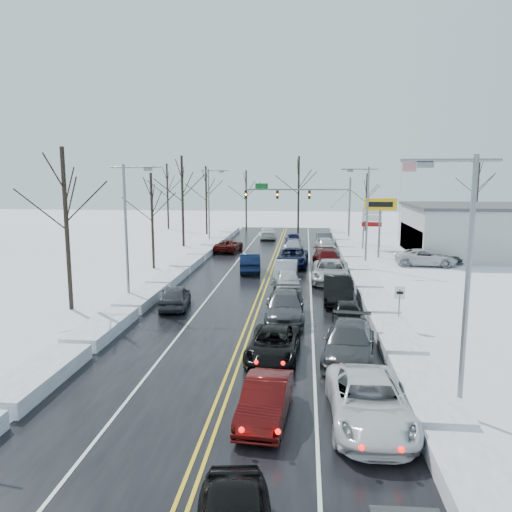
# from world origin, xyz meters

# --- Properties ---
(ground) EXTENTS (160.00, 160.00, 0.00)m
(ground) POSITION_xyz_m (0.00, 0.00, 0.00)
(ground) COLOR white
(ground) RESTS_ON ground
(road_surface) EXTENTS (14.00, 84.00, 0.01)m
(road_surface) POSITION_xyz_m (0.00, 2.00, 0.01)
(road_surface) COLOR black
(road_surface) RESTS_ON ground
(snow_bank_left) EXTENTS (1.88, 72.00, 0.66)m
(snow_bank_left) POSITION_xyz_m (-7.60, 2.00, 0.00)
(snow_bank_left) COLOR white
(snow_bank_left) RESTS_ON ground
(snow_bank_right) EXTENTS (1.88, 72.00, 0.66)m
(snow_bank_right) POSITION_xyz_m (7.60, 2.00, 0.00)
(snow_bank_right) COLOR white
(snow_bank_right) RESTS_ON ground
(traffic_signal_mast) EXTENTS (13.28, 0.39, 8.00)m
(traffic_signal_mast) POSITION_xyz_m (3.45, 27.99, 5.48)
(traffic_signal_mast) COLOR slate
(traffic_signal_mast) RESTS_ON ground
(tires_plus_sign) EXTENTS (3.20, 0.34, 6.00)m
(tires_plus_sign) POSITION_xyz_m (10.50, 15.99, 4.99)
(tires_plus_sign) COLOR slate
(tires_plus_sign) RESTS_ON ground
(used_vehicles_sign) EXTENTS (2.20, 0.22, 4.65)m
(used_vehicles_sign) POSITION_xyz_m (10.50, 22.00, 3.32)
(used_vehicles_sign) COLOR slate
(used_vehicles_sign) RESTS_ON ground
(speed_limit_sign) EXTENTS (0.55, 0.09, 2.35)m
(speed_limit_sign) POSITION_xyz_m (8.20, -8.00, 1.63)
(speed_limit_sign) COLOR slate
(speed_limit_sign) RESTS_ON ground
(flagpole) EXTENTS (1.87, 1.20, 10.00)m
(flagpole) POSITION_xyz_m (15.17, 30.00, 5.93)
(flagpole) COLOR silver
(flagpole) RESTS_ON ground
(dealership_building) EXTENTS (20.40, 12.40, 5.30)m
(dealership_building) POSITION_xyz_m (23.98, 18.00, 2.66)
(dealership_building) COLOR #B8B8B3
(dealership_building) RESTS_ON ground
(streetlight_se) EXTENTS (3.20, 0.25, 9.00)m
(streetlight_se) POSITION_xyz_m (8.30, -18.00, 5.31)
(streetlight_se) COLOR slate
(streetlight_se) RESTS_ON ground
(streetlight_ne) EXTENTS (3.20, 0.25, 9.00)m
(streetlight_ne) POSITION_xyz_m (8.30, 10.00, 5.31)
(streetlight_ne) COLOR slate
(streetlight_ne) RESTS_ON ground
(streetlight_sw) EXTENTS (3.20, 0.25, 9.00)m
(streetlight_sw) POSITION_xyz_m (-8.30, -4.00, 5.31)
(streetlight_sw) COLOR slate
(streetlight_sw) RESTS_ON ground
(streetlight_nw) EXTENTS (3.20, 0.25, 9.00)m
(streetlight_nw) POSITION_xyz_m (-8.30, 24.00, 5.31)
(streetlight_nw) COLOR slate
(streetlight_nw) RESTS_ON ground
(tree_left_b) EXTENTS (4.00, 4.00, 10.00)m
(tree_left_b) POSITION_xyz_m (-11.50, -6.00, 6.99)
(tree_left_b) COLOR #2D231C
(tree_left_b) RESTS_ON ground
(tree_left_c) EXTENTS (3.40, 3.40, 8.50)m
(tree_left_c) POSITION_xyz_m (-10.50, 8.00, 5.94)
(tree_left_c) COLOR #2D231C
(tree_left_c) RESTS_ON ground
(tree_left_d) EXTENTS (4.20, 4.20, 10.50)m
(tree_left_d) POSITION_xyz_m (-11.20, 22.00, 7.33)
(tree_left_d) COLOR #2D231C
(tree_left_d) RESTS_ON ground
(tree_left_e) EXTENTS (3.80, 3.80, 9.50)m
(tree_left_e) POSITION_xyz_m (-10.80, 34.00, 6.64)
(tree_left_e) COLOR #2D231C
(tree_left_e) RESTS_ON ground
(tree_far_a) EXTENTS (4.00, 4.00, 10.00)m
(tree_far_a) POSITION_xyz_m (-18.00, 40.00, 6.99)
(tree_far_a) COLOR #2D231C
(tree_far_a) RESTS_ON ground
(tree_far_b) EXTENTS (3.60, 3.60, 9.00)m
(tree_far_b) POSITION_xyz_m (-6.00, 41.00, 6.29)
(tree_far_b) COLOR #2D231C
(tree_far_b) RESTS_ON ground
(tree_far_c) EXTENTS (4.40, 4.40, 11.00)m
(tree_far_c) POSITION_xyz_m (2.00, 39.00, 7.68)
(tree_far_c) COLOR #2D231C
(tree_far_c) RESTS_ON ground
(tree_far_d) EXTENTS (3.40, 3.40, 8.50)m
(tree_far_d) POSITION_xyz_m (12.00, 40.50, 5.94)
(tree_far_d) COLOR #2D231C
(tree_far_d) RESTS_ON ground
(tree_far_e) EXTENTS (4.20, 4.20, 10.50)m
(tree_far_e) POSITION_xyz_m (28.00, 41.00, 7.33)
(tree_far_e) COLOR #2D231C
(tree_far_e) RESTS_ON ground
(queued_car_1) EXTENTS (1.84, 4.37, 1.40)m
(queued_car_1) POSITION_xyz_m (1.75, -19.02, 0.00)
(queued_car_1) COLOR #480A09
(queued_car_1) RESTS_ON ground
(queued_car_2) EXTENTS (2.49, 4.99, 1.36)m
(queued_car_2) POSITION_xyz_m (1.66, -13.27, 0.00)
(queued_car_2) COLOR black
(queued_car_2) RESTS_ON ground
(queued_car_3) EXTENTS (2.37, 5.55, 1.60)m
(queued_car_3) POSITION_xyz_m (1.92, -7.00, 0.00)
(queued_car_3) COLOR #44464A
(queued_car_3) RESTS_ON ground
(queued_car_4) EXTENTS (2.16, 4.60, 1.52)m
(queued_car_4) POSITION_xyz_m (1.84, 0.24, 0.00)
(queued_car_4) COLOR silver
(queued_car_4) RESTS_ON ground
(queued_car_5) EXTENTS (1.81, 4.97, 1.63)m
(queued_car_5) POSITION_xyz_m (1.58, 3.58, 0.00)
(queued_car_5) COLOR #919398
(queued_car_5) RESTS_ON ground
(queued_car_6) EXTENTS (2.94, 6.00, 1.64)m
(queued_car_6) POSITION_xyz_m (1.91, 10.25, 0.00)
(queued_car_6) COLOR black
(queued_car_6) RESTS_ON ground
(queued_car_7) EXTENTS (2.39, 5.19, 1.47)m
(queued_car_7) POSITION_xyz_m (1.78, 16.77, 0.00)
(queued_car_7) COLOR #ACAEB4
(queued_car_7) RESTS_ON ground
(queued_car_8) EXTENTS (1.83, 4.53, 1.54)m
(queued_car_8) POSITION_xyz_m (1.62, 23.18, 0.00)
(queued_car_8) COLOR black
(queued_car_8) RESTS_ON ground
(queued_car_10) EXTENTS (2.74, 5.74, 1.58)m
(queued_car_10) POSITION_xyz_m (5.24, -19.01, 0.00)
(queued_car_10) COLOR silver
(queued_car_10) RESTS_ON ground
(queued_car_11) EXTENTS (2.95, 5.76, 1.60)m
(queued_car_11) POSITION_xyz_m (5.10, -12.96, 0.00)
(queued_car_11) COLOR #393B3D
(queued_car_11) RESTS_ON ground
(queued_car_12) EXTENTS (1.87, 4.19, 1.40)m
(queued_car_12) POSITION_xyz_m (5.41, -8.02, 0.00)
(queued_car_12) COLOR black
(queued_car_12) RESTS_ON ground
(queued_car_13) EXTENTS (1.94, 5.26, 1.72)m
(queued_car_13) POSITION_xyz_m (5.21, -2.51, 0.00)
(queued_car_13) COLOR black
(queued_car_13) RESTS_ON ground
(queued_car_14) EXTENTS (3.16, 6.29, 1.71)m
(queued_car_14) POSITION_xyz_m (5.06, 3.71, 0.00)
(queued_car_14) COLOR #BDBEC0
(queued_car_14) RESTS_ON ground
(queued_car_15) EXTENTS (2.81, 5.72, 1.60)m
(queued_car_15) POSITION_xyz_m (5.06, 9.72, 0.00)
(queued_car_15) COLOR #430809
(queued_car_15) RESTS_ON ground
(queued_car_16) EXTENTS (2.44, 4.99, 1.64)m
(queued_car_16) POSITION_xyz_m (5.30, 18.86, 0.00)
(queued_car_16) COLOR silver
(queued_car_16) RESTS_ON ground
(queued_car_17) EXTENTS (2.03, 4.83, 1.55)m
(queued_car_17) POSITION_xyz_m (5.34, 23.56, 0.00)
(queued_car_17) COLOR #434649
(queued_car_17) RESTS_ON ground
(oncoming_car_0) EXTENTS (2.30, 5.09, 1.62)m
(oncoming_car_0) POSITION_xyz_m (-1.69, 7.18, 0.00)
(oncoming_car_0) COLOR black
(oncoming_car_0) RESTS_ON ground
(oncoming_car_1) EXTENTS (2.92, 5.22, 1.38)m
(oncoming_car_1) POSITION_xyz_m (-5.25, 18.34, 0.00)
(oncoming_car_1) COLOR #4E0E0A
(oncoming_car_1) RESTS_ON ground
(oncoming_car_2) EXTENTS (2.27, 5.21, 1.49)m
(oncoming_car_2) POSITION_xyz_m (-1.75, 29.60, 0.00)
(oncoming_car_2) COLOR white
(oncoming_car_2) RESTS_ON ground
(oncoming_car_3) EXTENTS (2.31, 4.55, 1.48)m
(oncoming_car_3) POSITION_xyz_m (-5.11, -5.03, 0.00)
(oncoming_car_3) COLOR #383A3D
(oncoming_car_3) RESTS_ON ground
(parked_car_0) EXTENTS (5.73, 2.98, 1.54)m
(parked_car_0) POSITION_xyz_m (14.20, 11.74, 0.00)
(parked_car_0) COLOR silver
(parked_car_0) RESTS_ON ground
(parked_car_1) EXTENTS (3.20, 6.19, 1.72)m
(parked_car_1) POSITION_xyz_m (16.97, 14.69, 0.00)
(parked_car_1) COLOR #3A3D3F
(parked_car_1) RESTS_ON ground
(parked_car_2) EXTENTS (2.00, 4.75, 1.60)m
(parked_car_2) POSITION_xyz_m (15.08, 21.38, 0.00)
(parked_car_2) COLOR black
(parked_car_2) RESTS_ON ground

